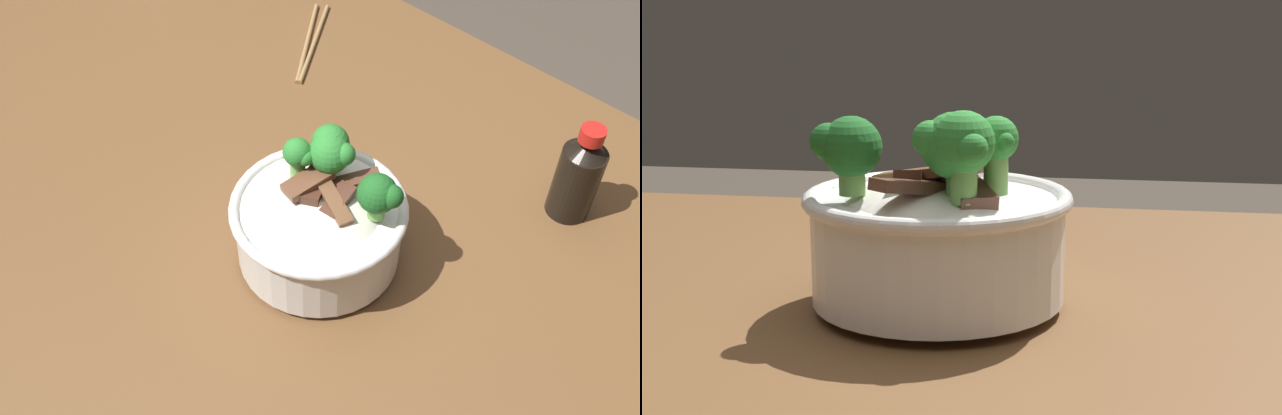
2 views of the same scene
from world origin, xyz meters
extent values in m
cube|color=brown|center=(0.00, 0.00, 0.77)|extent=(1.39, 0.89, 0.04)
cube|color=brown|center=(-0.62, 0.37, 0.37)|extent=(0.07, 0.07, 0.75)
cylinder|color=white|center=(0.15, -0.05, 0.79)|extent=(0.10, 0.10, 0.01)
cylinder|color=white|center=(0.15, -0.05, 0.84)|extent=(0.19, 0.19, 0.08)
torus|color=white|center=(0.15, -0.05, 0.88)|extent=(0.21, 0.21, 0.01)
ellipsoid|color=white|center=(0.15, -0.05, 0.86)|extent=(0.16, 0.16, 0.06)
cube|color=#4C2B1E|center=(0.17, -0.04, 0.89)|extent=(0.03, 0.05, 0.02)
cube|color=#563323|center=(0.16, -0.01, 0.89)|extent=(0.06, 0.07, 0.02)
cube|color=brown|center=(0.13, -0.05, 0.90)|extent=(0.04, 0.06, 0.02)
cube|color=#4C2B1E|center=(0.13, -0.04, 0.89)|extent=(0.06, 0.08, 0.02)
cube|color=brown|center=(0.16, -0.04, 0.90)|extent=(0.08, 0.04, 0.02)
cylinder|color=#5B9947|center=(0.13, -0.01, 0.89)|extent=(0.01, 0.01, 0.02)
sphere|color=#2D8433|center=(0.13, -0.01, 0.92)|extent=(0.05, 0.05, 0.05)
sphere|color=#2D8433|center=(0.15, -0.01, 0.93)|extent=(0.03, 0.03, 0.03)
sphere|color=#2D8433|center=(0.13, 0.00, 0.92)|extent=(0.02, 0.02, 0.02)
cylinder|color=#7AB256|center=(0.11, -0.04, 0.90)|extent=(0.02, 0.02, 0.03)
sphere|color=#2D8433|center=(0.11, -0.04, 0.92)|extent=(0.03, 0.03, 0.03)
sphere|color=#2D8433|center=(0.12, -0.04, 0.92)|extent=(0.02, 0.02, 0.02)
sphere|color=#2D8433|center=(0.10, -0.03, 0.92)|extent=(0.02, 0.02, 0.02)
cylinder|color=#6BA84C|center=(0.13, -0.01, 0.90)|extent=(0.02, 0.02, 0.03)
sphere|color=#2D8433|center=(0.13, -0.01, 0.93)|extent=(0.04, 0.04, 0.04)
sphere|color=#2D8433|center=(0.14, -0.01, 0.93)|extent=(0.02, 0.02, 0.02)
sphere|color=#2D8433|center=(0.12, 0.01, 0.92)|extent=(0.02, 0.02, 0.02)
cylinder|color=#6BA84C|center=(0.21, -0.02, 0.89)|extent=(0.02, 0.02, 0.02)
sphere|color=#1E6023|center=(0.21, -0.02, 0.92)|extent=(0.05, 0.05, 0.05)
sphere|color=#1E6023|center=(0.23, -0.02, 0.92)|extent=(0.03, 0.03, 0.03)
sphere|color=#1E6023|center=(0.20, -0.01, 0.92)|extent=(0.02, 0.02, 0.02)
cylinder|color=#9E7A4C|center=(-0.15, 0.25, 0.79)|extent=(0.12, 0.18, 0.01)
cylinder|color=#9E7A4C|center=(-0.16, 0.24, 0.79)|extent=(0.13, 0.17, 0.01)
cylinder|color=black|center=(0.33, 0.22, 0.84)|extent=(0.05, 0.05, 0.10)
cone|color=black|center=(0.33, 0.22, 0.90)|extent=(0.05, 0.05, 0.02)
cylinder|color=red|center=(0.33, 0.22, 0.92)|extent=(0.03, 0.03, 0.02)
camera|label=1|loc=(0.56, -0.47, 1.52)|focal=43.10mm
camera|label=2|loc=(0.03, 0.60, 1.01)|focal=50.64mm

